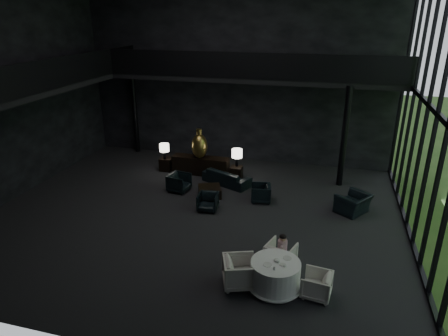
% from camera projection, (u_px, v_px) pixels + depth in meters
% --- Properties ---
extents(floor, '(14.00, 12.00, 0.02)m').
position_uv_depth(floor, '(195.00, 215.00, 13.77)').
color(floor, black).
rests_on(floor, ground).
extents(wall_back, '(14.00, 0.04, 8.00)m').
position_uv_depth(wall_back, '(237.00, 73.00, 17.71)').
color(wall_back, black).
rests_on(wall_back, ground).
extents(wall_front, '(14.00, 0.04, 8.00)m').
position_uv_depth(wall_front, '(76.00, 169.00, 6.92)').
color(wall_front, black).
rests_on(wall_front, ground).
extents(wall_left, '(0.04, 12.00, 8.00)m').
position_uv_depth(wall_left, '(3.00, 89.00, 14.01)').
color(wall_left, black).
rests_on(wall_left, ground).
extents(curtain_wall, '(0.20, 12.00, 8.00)m').
position_uv_depth(curtain_wall, '(438.00, 114.00, 10.62)').
color(curtain_wall, black).
rests_on(curtain_wall, ground).
extents(mezzanine_left, '(2.00, 12.00, 0.25)m').
position_uv_depth(mezzanine_left, '(27.00, 91.00, 13.77)').
color(mezzanine_left, black).
rests_on(mezzanine_left, wall_left).
extents(mezzanine_back, '(12.00, 2.00, 0.25)m').
position_uv_depth(mezzanine_back, '(254.00, 77.00, 16.56)').
color(mezzanine_back, black).
rests_on(mezzanine_back, wall_back).
extents(railing_left, '(0.06, 12.00, 1.00)m').
position_uv_depth(railing_left, '(49.00, 74.00, 13.31)').
color(railing_left, black).
rests_on(railing_left, mezzanine_left).
extents(railing_back, '(12.00, 0.06, 1.00)m').
position_uv_depth(railing_back, '(250.00, 66.00, 15.45)').
color(railing_back, black).
rests_on(railing_back, mezzanine_back).
extents(column_nw, '(0.24, 0.24, 4.00)m').
position_uv_depth(column_nw, '(135.00, 112.00, 19.38)').
color(column_nw, black).
rests_on(column_nw, floor).
extents(column_ne, '(0.24, 0.24, 4.00)m').
position_uv_depth(column_ne, '(344.00, 137.00, 15.47)').
color(column_ne, black).
rests_on(column_ne, floor).
extents(console, '(2.45, 0.56, 0.78)m').
position_uv_depth(console, '(201.00, 165.00, 17.13)').
color(console, black).
rests_on(console, floor).
extents(bronze_urn, '(0.67, 0.67, 1.25)m').
position_uv_depth(bronze_urn, '(199.00, 146.00, 16.69)').
color(bronze_urn, olive).
rests_on(bronze_urn, console).
extents(side_table_left, '(0.51, 0.51, 0.57)m').
position_uv_depth(side_table_left, '(167.00, 164.00, 17.58)').
color(side_table_left, black).
rests_on(side_table_left, floor).
extents(table_lamp_left, '(0.42, 0.42, 0.70)m').
position_uv_depth(table_lamp_left, '(164.00, 148.00, 17.17)').
color(table_lamp_left, black).
rests_on(table_lamp_left, side_table_left).
extents(side_table_right, '(0.49, 0.49, 0.53)m').
position_uv_depth(side_table_right, '(236.00, 173.00, 16.68)').
color(side_table_right, black).
rests_on(side_table_right, floor).
extents(table_lamp_right, '(0.44, 0.44, 0.74)m').
position_uv_depth(table_lamp_right, '(237.00, 154.00, 16.47)').
color(table_lamp_right, black).
rests_on(table_lamp_right, side_table_right).
extents(sofa, '(2.01, 1.30, 0.76)m').
position_uv_depth(sofa, '(227.00, 175.00, 16.15)').
color(sofa, black).
rests_on(sofa, floor).
extents(lounge_armchair_west, '(0.81, 0.85, 0.77)m').
position_uv_depth(lounge_armchair_west, '(179.00, 182.00, 15.49)').
color(lounge_armchair_west, black).
rests_on(lounge_armchair_west, floor).
extents(lounge_armchair_east, '(0.72, 0.75, 0.67)m').
position_uv_depth(lounge_armchair_east, '(261.00, 193.00, 14.66)').
color(lounge_armchair_east, black).
rests_on(lounge_armchair_east, floor).
extents(lounge_armchair_south, '(0.65, 0.62, 0.63)m').
position_uv_depth(lounge_armchair_south, '(208.00, 202.00, 14.01)').
color(lounge_armchair_south, black).
rests_on(lounge_armchair_south, floor).
extents(window_armchair, '(1.17, 1.26, 0.92)m').
position_uv_depth(window_armchair, '(353.00, 201.00, 13.78)').
color(window_armchair, black).
rests_on(window_armchair, floor).
extents(coffee_table, '(1.07, 1.07, 0.37)m').
position_uv_depth(coffee_table, '(210.00, 191.00, 15.14)').
color(coffee_table, black).
rests_on(coffee_table, floor).
extents(dining_table, '(1.42, 1.42, 0.75)m').
position_uv_depth(dining_table, '(275.00, 276.00, 10.04)').
color(dining_table, white).
rests_on(dining_table, floor).
extents(dining_chair_north, '(0.86, 0.84, 0.72)m').
position_uv_depth(dining_chair_north, '(281.00, 254.00, 10.93)').
color(dining_chair_north, silver).
rests_on(dining_chair_north, floor).
extents(dining_chair_east, '(0.66, 0.69, 0.64)m').
position_uv_depth(dining_chair_east, '(317.00, 285.00, 9.74)').
color(dining_chair_east, silver).
rests_on(dining_chair_east, floor).
extents(dining_chair_west, '(1.08, 1.11, 0.91)m').
position_uv_depth(dining_chair_west, '(240.00, 270.00, 10.09)').
color(dining_chair_west, beige).
rests_on(dining_chair_west, floor).
extents(child, '(0.26, 0.26, 0.56)m').
position_uv_depth(child, '(283.00, 244.00, 10.73)').
color(child, '#C497A1').
rests_on(child, dining_chair_north).
extents(plate_a, '(0.27, 0.27, 0.01)m').
position_uv_depth(plate_a, '(268.00, 265.00, 9.78)').
color(plate_a, white).
rests_on(plate_a, dining_table).
extents(plate_b, '(0.26, 0.26, 0.01)m').
position_uv_depth(plate_b, '(287.00, 258.00, 10.04)').
color(plate_b, white).
rests_on(plate_b, dining_table).
extents(saucer, '(0.19, 0.19, 0.01)m').
position_uv_depth(saucer, '(282.00, 265.00, 9.79)').
color(saucer, white).
rests_on(saucer, dining_table).
extents(coffee_cup, '(0.09, 0.09, 0.06)m').
position_uv_depth(coffee_cup, '(285.00, 265.00, 9.71)').
color(coffee_cup, white).
rests_on(coffee_cup, saucer).
extents(cereal_bowl, '(0.15, 0.15, 0.08)m').
position_uv_depth(cereal_bowl, '(277.00, 260.00, 9.90)').
color(cereal_bowl, white).
rests_on(cereal_bowl, dining_table).
extents(cream_pot, '(0.06, 0.06, 0.07)m').
position_uv_depth(cream_pot, '(274.00, 269.00, 9.59)').
color(cream_pot, '#99999E').
rests_on(cream_pot, dining_table).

